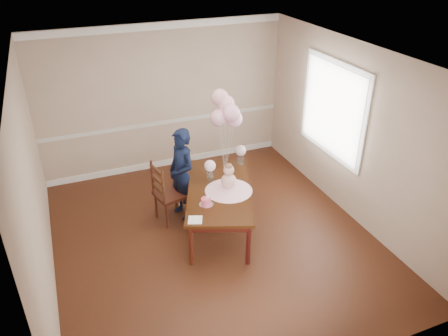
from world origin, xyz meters
TOP-DOWN VIEW (x-y plane):
  - floor at (0.00, 0.00)m, footprint 4.50×5.00m
  - ceiling at (0.00, 0.00)m, footprint 4.50×5.00m
  - wall_back at (0.00, 2.50)m, footprint 4.50×0.02m
  - wall_front at (0.00, -2.50)m, footprint 4.50×0.02m
  - wall_left at (-2.25, 0.00)m, footprint 0.02×5.00m
  - wall_right at (2.25, 0.00)m, footprint 0.02×5.00m
  - chair_rail_trim at (0.00, 2.49)m, footprint 4.50×0.02m
  - crown_molding at (0.00, 2.49)m, footprint 4.50×0.02m
  - baseboard_trim at (0.00, 2.49)m, footprint 4.50×0.02m
  - window_frame at (2.23, 0.50)m, footprint 0.02×1.66m
  - window_blinds at (2.21, 0.50)m, footprint 0.01×1.50m
  - dining_table_top at (0.18, 0.23)m, footprint 1.52×2.05m
  - table_apron at (0.18, 0.23)m, footprint 1.40×1.93m
  - table_leg_fl at (-0.48, -0.42)m, footprint 0.08×0.08m
  - table_leg_fr at (0.24, -0.69)m, footprint 0.08×0.08m
  - table_leg_bl at (0.13, 1.16)m, footprint 0.08×0.08m
  - table_leg_br at (0.85, 0.88)m, footprint 0.08×0.08m
  - baby_skirt at (0.29, 0.14)m, footprint 0.90×0.90m
  - baby_torso at (0.29, 0.14)m, footprint 0.22×0.22m
  - baby_head at (0.29, 0.14)m, footprint 0.16×0.16m
  - baby_hair at (0.29, 0.14)m, footprint 0.11×0.11m
  - cake_platter at (-0.14, -0.09)m, footprint 0.26×0.26m
  - birthday_cake at (-0.14, -0.09)m, footprint 0.18×0.18m
  - cake_flower_a at (-0.14, -0.09)m, footprint 0.03×0.03m
  - cake_flower_b at (-0.11, -0.08)m, footprint 0.03×0.03m
  - rose_vase_near at (0.15, 0.54)m, footprint 0.12×0.12m
  - roses_near at (0.15, 0.54)m, footprint 0.17×0.17m
  - rose_vase_far at (0.79, 0.84)m, footprint 0.12×0.12m
  - roses_far at (0.79, 0.84)m, footprint 0.17×0.17m
  - napkin at (-0.40, -0.38)m, footprint 0.24×0.24m
  - balloon_weight at (0.45, 0.67)m, footprint 0.05×0.05m
  - balloon_a at (0.36, 0.71)m, footprint 0.26×0.26m
  - balloon_b at (0.52, 0.60)m, footprint 0.26×0.26m
  - balloon_c at (0.50, 0.75)m, footprint 0.26×0.26m
  - balloon_d at (0.42, 0.80)m, footprint 0.26×0.26m
  - balloon_e at (0.61, 0.69)m, footprint 0.26×0.26m
  - balloon_ribbon_a at (0.41, 0.69)m, footprint 0.08×0.03m
  - balloon_ribbon_b at (0.49, 0.63)m, footprint 0.07×0.08m
  - balloon_ribbon_c at (0.48, 0.71)m, footprint 0.05×0.08m
  - balloon_ribbon_d at (0.44, 0.74)m, footprint 0.04×0.12m
  - balloon_ribbon_e at (0.53, 0.68)m, footprint 0.14×0.02m
  - dining_chair_seat at (-0.43, 0.72)m, footprint 0.52×0.52m
  - chair_leg_fl at (-0.57, 0.51)m, footprint 0.05×0.05m
  - chair_leg_fr at (-0.22, 0.59)m, footprint 0.05×0.05m
  - chair_leg_bl at (-0.65, 0.86)m, footprint 0.05×0.05m
  - chair_leg_br at (-0.30, 0.94)m, footprint 0.05×0.05m
  - chair_back_post_l at (-0.59, 0.50)m, footprint 0.05×0.05m
  - chair_back_post_r at (-0.67, 0.85)m, footprint 0.05×0.05m
  - chair_slat_low at (-0.63, 0.68)m, footprint 0.12×0.40m
  - chair_slat_mid at (-0.63, 0.68)m, footprint 0.12×0.40m
  - chair_slat_top at (-0.63, 0.68)m, footprint 0.12×0.40m
  - woman at (-0.23, 0.76)m, footprint 0.50×0.62m

SIDE VIEW (x-z plane):
  - floor at x=0.00m, z-range 0.00..0.00m
  - baseboard_trim at x=0.00m, z-range 0.00..0.12m
  - chair_leg_fl at x=-0.57m, z-range 0.00..0.43m
  - chair_leg_fr at x=-0.22m, z-range 0.00..0.43m
  - chair_leg_bl at x=-0.65m, z-range 0.00..0.43m
  - chair_leg_br at x=-0.30m, z-range 0.00..0.43m
  - table_leg_fl at x=-0.48m, z-range 0.00..0.64m
  - table_leg_fr at x=0.24m, z-range 0.00..0.64m
  - table_leg_bl at x=0.13m, z-range 0.00..0.64m
  - table_leg_br at x=0.85m, z-range 0.00..0.64m
  - dining_chair_seat at x=-0.43m, z-range 0.42..0.47m
  - table_apron at x=0.18m, z-range 0.55..0.64m
  - chair_slat_low at x=-0.63m, z-range 0.59..0.64m
  - dining_table_top at x=0.18m, z-range 0.64..0.69m
  - cake_platter at x=-0.14m, z-range 0.69..0.70m
  - napkin at x=-0.40m, z-range 0.69..0.70m
  - balloon_weight at x=0.45m, z-range 0.69..0.71m
  - baby_skirt at x=0.29m, z-range 0.69..0.78m
  - chair_back_post_l at x=-0.59m, z-range 0.46..1.02m
  - chair_back_post_r at x=-0.67m, z-range 0.46..1.02m
  - woman at x=-0.23m, z-range 0.00..1.49m
  - birthday_cake at x=-0.14m, z-range 0.70..0.79m
  - rose_vase_near at x=0.15m, z-range 0.69..0.84m
  - rose_vase_far at x=0.79m, z-range 0.69..0.84m
  - chair_slat_mid at x=-0.63m, z-range 0.75..0.80m
  - cake_flower_a at x=-0.14m, z-range 0.79..0.82m
  - cake_flower_b at x=-0.11m, z-range 0.79..0.82m
  - baby_torso at x=0.29m, z-range 0.74..0.97m
  - chair_rail_trim at x=0.00m, z-range 0.86..0.94m
  - roses_near at x=0.15m, z-range 0.84..1.02m
  - roses_far at x=0.79m, z-range 0.84..1.02m
  - chair_slat_top at x=-0.63m, z-range 0.91..0.96m
  - baby_head at x=0.29m, z-range 0.95..1.11m
  - balloon_ribbon_e at x=0.53m, z-range 0.71..1.42m
  - baby_hair at x=0.29m, z-range 1.03..1.14m
  - balloon_ribbon_a at x=0.41m, z-range 0.70..1.47m
  - balloon_ribbon_b at x=0.49m, z-range 0.70..1.56m
  - balloon_ribbon_c at x=0.48m, z-range 0.70..1.65m
  - balloon_ribbon_d at x=0.44m, z-range 0.70..1.74m
  - wall_back at x=0.00m, z-range 0.00..2.70m
  - wall_front at x=0.00m, z-range 0.00..2.70m
  - wall_left at x=-2.25m, z-range 0.00..2.70m
  - wall_right at x=2.25m, z-range 0.00..2.70m
  - window_frame at x=2.23m, z-range 0.77..2.33m
  - window_blinds at x=2.21m, z-range 0.85..2.25m
  - balloon_e at x=0.61m, z-range 1.43..1.69m
  - balloon_a at x=0.36m, z-range 1.48..1.74m
  - balloon_b at x=0.52m, z-range 1.57..1.83m
  - balloon_c at x=0.50m, z-range 1.66..1.92m
  - balloon_d at x=0.42m, z-range 1.76..2.01m
  - crown_molding at x=0.00m, z-range 2.57..2.69m
  - ceiling at x=0.00m, z-range 2.69..2.71m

